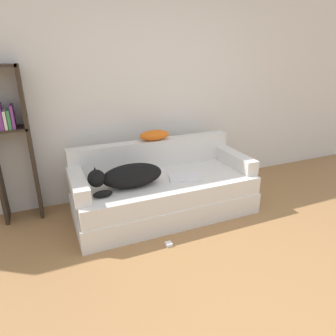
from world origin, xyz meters
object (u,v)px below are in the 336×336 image
object	(u,v)px
laptop	(185,177)
throw_pillow	(154,135)
bookshelf	(9,137)
power_adapter	(169,244)
dog	(128,176)
couch	(165,196)

from	to	relation	value
laptop	throw_pillow	distance (m)	0.63
laptop	throw_pillow	world-z (taller)	throw_pillow
bookshelf	power_adapter	bearing A→B (deg)	-41.71
throw_pillow	power_adapter	bearing A→B (deg)	-103.72
dog	power_adapter	distance (m)	0.79
couch	throw_pillow	bearing A→B (deg)	85.87
throw_pillow	power_adapter	world-z (taller)	throw_pillow
dog	laptop	bearing A→B (deg)	-1.51
dog	throw_pillow	bearing A→B (deg)	44.19
bookshelf	power_adapter	world-z (taller)	bookshelf
dog	bookshelf	bearing A→B (deg)	148.98
laptop	throw_pillow	xyz separation A→B (m)	(-0.18, 0.47, 0.38)
couch	bookshelf	xyz separation A→B (m)	(-1.50, 0.55, 0.71)
couch	bookshelf	bearing A→B (deg)	159.93
throw_pillow	bookshelf	xyz separation A→B (m)	(-1.52, 0.18, 0.10)
couch	throw_pillow	world-z (taller)	throw_pillow
throw_pillow	bookshelf	world-z (taller)	bookshelf
dog	bookshelf	xyz separation A→B (m)	(-1.05, 0.63, 0.36)
bookshelf	dog	bearing A→B (deg)	-31.02
throw_pillow	bookshelf	bearing A→B (deg)	173.36
dog	throw_pillow	distance (m)	0.71
couch	dog	world-z (taller)	dog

